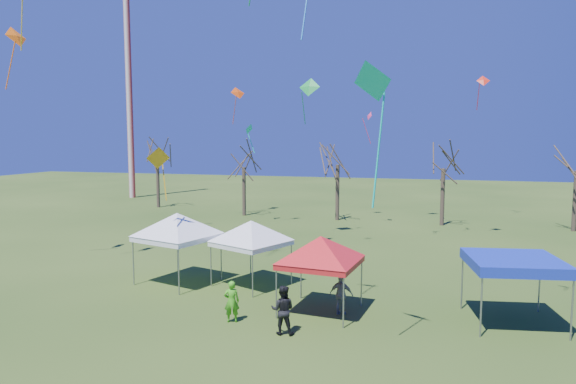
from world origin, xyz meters
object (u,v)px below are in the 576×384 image
tree_3 (444,148)px  tent_red (321,241)px  person_grey (341,295)px  person_green (232,301)px  tent_blue (514,263)px  person_dark (283,310)px  tree_0 (157,142)px  tent_white_west (177,218)px  tent_white_mid (251,225)px  radio_mast (129,87)px  tree_2 (338,145)px  tree_1 (244,150)px

tree_3 → tent_red: 23.16m
person_grey → person_green: 4.26m
tent_blue → person_dark: 8.66m
tree_0 → tent_white_west: (14.51, -23.44, -3.37)m
tent_red → tent_white_mid: bearing=144.5°
radio_mast → tree_3: radio_mast is taller
tree_2 → person_dark: bearing=-84.0°
tree_2 → person_grey: tree_2 is taller
tree_1 → person_grey: 26.79m
tree_3 → tree_1: bearing=177.9°
tent_red → person_dark: size_ratio=2.28×
person_grey → radio_mast: bearing=-43.0°
tree_1 → person_grey: size_ratio=4.74×
tree_2 → tent_white_mid: bearing=-91.3°
tent_white_west → tent_blue: bearing=-6.3°
person_green → radio_mast: bearing=-72.9°
tent_white_mid → tree_2: bearing=88.7°
person_green → tent_white_mid: bearing=-99.2°
tent_red → person_grey: bearing=-4.1°
tent_white_mid → tent_red: 4.77m
radio_mast → person_green: size_ratio=15.93×
tree_1 → person_grey: tree_1 is taller
tree_1 → tent_white_mid: 21.94m
person_dark → tent_white_west: bearing=-43.0°
person_green → tent_blue: bearing=174.6°
tree_0 → tree_3: 27.09m
radio_mast → tent_white_west: radio_mast is taller
tree_0 → tree_3: bearing=-7.1°
tent_white_mid → tent_red: bearing=-35.5°
person_green → tree_1: bearing=-90.6°
tree_3 → tent_white_mid: 21.76m
person_dark → person_grey: size_ratio=1.09×
tree_2 → tent_blue: tree_2 is taller
tree_0 → tent_white_west: 27.77m
tent_blue → tree_0: bearing=139.2°
tent_red → person_dark: (-0.79, -2.58, -1.98)m
radio_mast → tent_blue: 49.14m
radio_mast → tree_1: (17.23, -9.35, -6.71)m
tree_2 → tree_3: bearing=-2.3°
tree_3 → tent_white_mid: tree_3 is taller
tent_white_west → radio_mast: bearing=125.8°
tent_white_mid → person_dark: size_ratio=2.14×
radio_mast → tree_2: radio_mast is taller
tree_3 → tent_blue: bearing=-84.4°
person_green → tent_red: bearing=-166.7°
tent_white_west → tent_blue: (14.50, -1.61, -0.82)m
tent_white_west → person_green: 6.58m
radio_mast → person_dark: radio_mast is taller
tree_1 → tent_white_west: size_ratio=1.80×
tree_2 → tent_white_west: (-3.97, -20.44, -3.18)m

